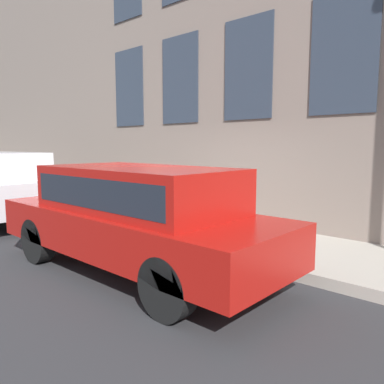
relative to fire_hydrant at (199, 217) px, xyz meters
name	(u,v)px	position (x,y,z in m)	size (l,w,h in m)	color
ground_plane	(175,250)	(-0.52, 0.14, -0.56)	(80.00, 80.00, 0.00)	#2D2D30
sidewalk	(214,235)	(0.63, 0.14, -0.48)	(2.31, 60.00, 0.17)	#A8A093
fire_hydrant	(199,217)	(0.00, 0.00, 0.00)	(0.33, 0.44, 0.77)	red
person	(185,193)	(0.11, 0.48, 0.42)	(0.33, 0.22, 1.36)	#726651
parked_truck_red_near	(136,212)	(-1.78, -0.28, 0.38)	(1.80, 4.98, 1.62)	black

